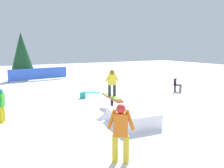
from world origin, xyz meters
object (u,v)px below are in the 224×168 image
Objects in this scene: folding_chair at (177,86)px; backpack_on_snow at (83,95)px; main_rider_on_rail at (112,84)px; bystander_orange at (121,130)px; loose_snowboard_cyan at (91,92)px; bystander_green at (1,104)px; rail_feature at (112,99)px; pine_tree_far at (22,51)px.

backpack_on_snow is (1.20, 6.21, -0.24)m from folding_chair.
folding_chair is (1.76, -5.89, -0.85)m from main_rider_on_rail.
main_rider_on_rail is 4.72m from bystander_orange.
bystander_orange reaches higher than loose_snowboard_cyan.
main_rider_on_rail is 4.29× the size of backpack_on_snow.
bystander_green is 3.98× the size of backpack_on_snow.
bystander_orange is (-4.24, 2.05, 0.32)m from rail_feature.
bystander_orange is at bearing 159.79° from rail_feature.
rail_feature is 5.64× the size of backpack_on_snow.
bystander_green is 0.32× the size of pine_tree_far.
main_rider_on_rail reaches higher than loose_snowboard_cyan.
backpack_on_snow is at bearing 8.95° from main_rider_on_rail.
backpack_on_snow is 0.08× the size of pine_tree_far.
loose_snowboard_cyan is (4.20, -0.73, -0.53)m from rail_feature.
loose_snowboard_cyan is at bearing -4.16° from rail_feature.
loose_snowboard_cyan is at bearing 127.93° from folding_chair.
loose_snowboard_cyan is (4.20, -0.73, -1.25)m from main_rider_on_rail.
main_rider_on_rail is at bearing -81.62° from bystander_orange.
bystander_orange is 8.93m from loose_snowboard_cyan.
bystander_orange is 0.36× the size of pine_tree_far.
folding_chair is 0.21× the size of pine_tree_far.
folding_chair is 13.70m from pine_tree_far.
pine_tree_far is at bearing 13.29° from bystander_green.
bystander_green is at bearing -28.10° from bystander_orange.
bystander_orange is (-4.85, -2.54, 0.11)m from bystander_green.
main_rider_on_rail is 4.66m from bystander_green.
loose_snowboard_cyan is at bearing 61.29° from backpack_on_snow.
main_rider_on_rail is at bearing 126.23° from loose_snowboard_cyan.
pine_tree_far is at bearing 16.76° from rail_feature.
backpack_on_snow is at bearing -37.61° from bystander_green.
folding_chair is (-2.44, -5.16, 0.40)m from loose_snowboard_cyan.
main_rider_on_rail is 12.73m from pine_tree_far.
bystander_green is (0.61, 4.59, -0.50)m from main_rider_on_rail.
main_rider_on_rail reaches higher than bystander_orange.
pine_tree_far is at bearing -54.44° from bystander_orange.
folding_chair is 2.59× the size of backpack_on_snow.
bystander_green is 0.88× the size of bystander_orange.
main_rider_on_rail is 0.34× the size of pine_tree_far.
backpack_on_snow is at bearing 95.96° from loose_snowboard_cyan.
backpack_on_snow is at bearing -69.29° from bystander_orange.
loose_snowboard_cyan is at bearing -158.94° from pine_tree_far.
bystander_orange reaches higher than backpack_on_snow.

